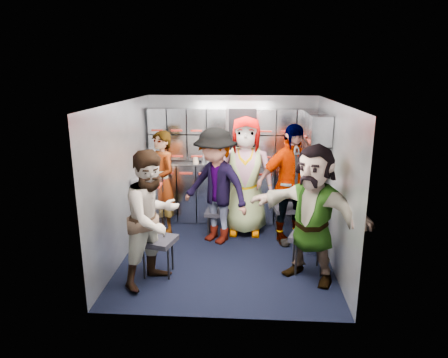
# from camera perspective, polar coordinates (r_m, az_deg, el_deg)

# --- Properties ---
(floor) EXTENTS (3.00, 3.00, 0.00)m
(floor) POSITION_cam_1_polar(r_m,az_deg,el_deg) (5.70, 0.41, -10.67)
(floor) COLOR black
(floor) RESTS_ON ground
(wall_back) EXTENTS (2.80, 0.04, 2.10)m
(wall_back) POSITION_cam_1_polar(r_m,az_deg,el_deg) (6.78, 1.15, 2.97)
(wall_back) COLOR #92979F
(wall_back) RESTS_ON ground
(wall_left) EXTENTS (0.04, 3.00, 2.10)m
(wall_left) POSITION_cam_1_polar(r_m,az_deg,el_deg) (5.58, -14.07, -0.20)
(wall_left) COLOR #92979F
(wall_left) RESTS_ON ground
(wall_right) EXTENTS (0.04, 3.00, 2.10)m
(wall_right) POSITION_cam_1_polar(r_m,az_deg,el_deg) (5.43, 15.34, -0.70)
(wall_right) COLOR #92979F
(wall_right) RESTS_ON ground
(ceiling) EXTENTS (2.80, 3.00, 0.02)m
(ceiling) POSITION_cam_1_polar(r_m,az_deg,el_deg) (5.14, 0.46, 10.88)
(ceiling) COLOR silver
(ceiling) RESTS_ON wall_back
(cart_bank_back) EXTENTS (2.68, 0.38, 0.99)m
(cart_bank_back) POSITION_cam_1_polar(r_m,az_deg,el_deg) (6.72, 1.04, -2.04)
(cart_bank_back) COLOR #9A9EA9
(cart_bank_back) RESTS_ON ground
(cart_bank_left) EXTENTS (0.38, 0.76, 0.99)m
(cart_bank_left) POSITION_cam_1_polar(r_m,az_deg,el_deg) (6.20, -10.36, -3.80)
(cart_bank_left) COLOR #9A9EA9
(cart_bank_left) RESTS_ON ground
(counter) EXTENTS (2.68, 0.42, 0.03)m
(counter) POSITION_cam_1_polar(r_m,az_deg,el_deg) (6.58, 1.06, 2.29)
(counter) COLOR #B1B4B8
(counter) RESTS_ON cart_bank_back
(locker_bank_back) EXTENTS (2.68, 0.28, 0.82)m
(locker_bank_back) POSITION_cam_1_polar(r_m,az_deg,el_deg) (6.55, 1.11, 6.45)
(locker_bank_back) COLOR #9A9EA9
(locker_bank_back) RESTS_ON wall_back
(locker_bank_right) EXTENTS (0.28, 1.00, 0.82)m
(locker_bank_right) POSITION_cam_1_polar(r_m,az_deg,el_deg) (5.98, 12.92, 5.22)
(locker_bank_right) COLOR #9A9EA9
(locker_bank_right) RESTS_ON wall_right
(right_cabinet) EXTENTS (0.28, 1.20, 1.00)m
(right_cabinet) POSITION_cam_1_polar(r_m,az_deg,el_deg) (6.13, 12.52, -4.08)
(right_cabinet) COLOR #9A9EA9
(right_cabinet) RESTS_ON ground
(coffee_niche) EXTENTS (0.46, 0.16, 0.84)m
(coffee_niche) POSITION_cam_1_polar(r_m,az_deg,el_deg) (6.61, 2.70, 6.34)
(coffee_niche) COLOR black
(coffee_niche) RESTS_ON wall_back
(red_latch_strip) EXTENTS (2.60, 0.02, 0.03)m
(red_latch_strip) POSITION_cam_1_polar(r_m,az_deg,el_deg) (6.42, 0.98, 0.71)
(red_latch_strip) COLOR maroon
(red_latch_strip) RESTS_ON cart_bank_back
(jump_seat_near_left) EXTENTS (0.50, 0.48, 0.49)m
(jump_seat_near_left) POSITION_cam_1_polar(r_m,az_deg,el_deg) (5.08, -9.45, -8.93)
(jump_seat_near_left) COLOR black
(jump_seat_near_left) RESTS_ON ground
(jump_seat_mid_left) EXTENTS (0.37, 0.36, 0.41)m
(jump_seat_mid_left) POSITION_cam_1_polar(r_m,az_deg,el_deg) (6.15, -1.02, -5.02)
(jump_seat_mid_left) COLOR black
(jump_seat_mid_left) RESTS_ON ground
(jump_seat_center) EXTENTS (0.50, 0.49, 0.46)m
(jump_seat_center) POSITION_cam_1_polar(r_m,az_deg,el_deg) (6.46, 3.00, -3.57)
(jump_seat_center) COLOR black
(jump_seat_center) RESTS_ON ground
(jump_seat_mid_right) EXTENTS (0.47, 0.46, 0.50)m
(jump_seat_mid_right) POSITION_cam_1_polar(r_m,az_deg,el_deg) (6.18, 9.09, -4.36)
(jump_seat_mid_right) COLOR black
(jump_seat_mid_right) RESTS_ON ground
(jump_seat_near_right) EXTENTS (0.53, 0.52, 0.50)m
(jump_seat_near_right) POSITION_cam_1_polar(r_m,az_deg,el_deg) (5.19, 11.94, -8.35)
(jump_seat_near_right) COLOR black
(jump_seat_near_right) RESTS_ON ground
(attendant_standing) EXTENTS (0.68, 0.70, 1.62)m
(attendant_standing) POSITION_cam_1_polar(r_m,az_deg,el_deg) (6.25, -8.83, -0.55)
(attendant_standing) COLOR black
(attendant_standing) RESTS_ON ground
(attendant_arc_a) EXTENTS (0.96, 1.01, 1.64)m
(attendant_arc_a) POSITION_cam_1_polar(r_m,az_deg,el_deg) (4.77, -10.14, -5.55)
(attendant_arc_a) COLOR black
(attendant_arc_a) RESTS_ON ground
(attendant_arc_b) EXTENTS (1.27, 1.13, 1.71)m
(attendant_arc_b) POSITION_cam_1_polar(r_m,az_deg,el_deg) (5.83, -1.18, -1.06)
(attendant_arc_b) COLOR black
(attendant_arc_b) RESTS_ON ground
(attendant_arc_c) EXTENTS (0.90, 0.59, 1.84)m
(attendant_arc_c) POSITION_cam_1_polar(r_m,az_deg,el_deg) (6.14, 3.04, 0.39)
(attendant_arc_c) COLOR black
(attendant_arc_c) RESTS_ON ground
(attendant_arc_d) EXTENTS (1.13, 0.76, 1.78)m
(attendant_arc_d) POSITION_cam_1_polar(r_m,az_deg,el_deg) (5.88, 9.43, -0.80)
(attendant_arc_d) COLOR black
(attendant_arc_d) RESTS_ON ground
(attendant_arc_e) EXTENTS (1.57, 1.31, 1.69)m
(attendant_arc_e) POSITION_cam_1_polar(r_m,az_deg,el_deg) (4.88, 12.49, -4.89)
(attendant_arc_e) COLOR black
(attendant_arc_e) RESTS_ON ground
(bottle_left) EXTENTS (0.06, 0.06, 0.27)m
(bottle_left) POSITION_cam_1_polar(r_m,az_deg,el_deg) (6.53, -2.32, 3.50)
(bottle_left) COLOR white
(bottle_left) RESTS_ON counter
(bottle_mid) EXTENTS (0.06, 0.06, 0.26)m
(bottle_mid) POSITION_cam_1_polar(r_m,az_deg,el_deg) (6.54, -2.96, 3.48)
(bottle_mid) COLOR white
(bottle_mid) RESTS_ON counter
(bottle_right) EXTENTS (0.06, 0.06, 0.27)m
(bottle_right) POSITION_cam_1_polar(r_m,az_deg,el_deg) (6.53, 9.00, 3.31)
(bottle_right) COLOR white
(bottle_right) RESTS_ON counter
(cup_left) EXTENTS (0.09, 0.09, 0.10)m
(cup_left) POSITION_cam_1_polar(r_m,az_deg,el_deg) (6.56, -4.05, 2.79)
(cup_left) COLOR tan
(cup_left) RESTS_ON counter
(cup_right) EXTENTS (0.07, 0.07, 0.09)m
(cup_right) POSITION_cam_1_polar(r_m,az_deg,el_deg) (6.58, 12.00, 2.47)
(cup_right) COLOR tan
(cup_right) RESTS_ON counter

